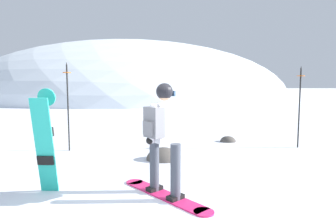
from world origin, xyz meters
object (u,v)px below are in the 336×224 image
at_px(spare_snowboard, 45,141).
at_px(rock_dark, 163,159).
at_px(piste_marker_far, 300,102).
at_px(rock_mid, 228,142).
at_px(piste_marker_near, 68,101).
at_px(snowboarder_main, 163,137).

distance_m(spare_snowboard, rock_dark, 2.82).
height_order(piste_marker_far, rock_mid, piste_marker_far).
bearing_deg(piste_marker_near, rock_mid, 17.06).
distance_m(spare_snowboard, piste_marker_far, 6.32).
bearing_deg(rock_dark, piste_marker_near, 162.54).
height_order(snowboarder_main, rock_dark, snowboarder_main).
height_order(piste_marker_near, rock_mid, piste_marker_near).
bearing_deg(piste_marker_far, rock_dark, -158.99).
xyz_separation_m(snowboarder_main, rock_dark, (-0.11, 2.14, -0.92)).
relative_size(piste_marker_far, rock_dark, 2.79).
relative_size(spare_snowboard, rock_dark, 2.09).
distance_m(snowboarder_main, piste_marker_far, 4.94).
xyz_separation_m(snowboarder_main, piste_marker_near, (-2.58, 2.92, 0.36)).
relative_size(piste_marker_far, rock_mid, 4.67).
height_order(snowboarder_main, piste_marker_far, piste_marker_far).
xyz_separation_m(rock_dark, rock_mid, (1.82, 2.10, 0.00)).
relative_size(piste_marker_near, rock_mid, 4.83).
bearing_deg(snowboarder_main, rock_mid, 67.98).
bearing_deg(rock_dark, snowboarder_main, -87.07).
bearing_deg(piste_marker_far, rock_mid, 157.54).
xyz_separation_m(piste_marker_far, rock_mid, (-1.75, 0.72, -1.24)).
height_order(spare_snowboard, rock_mid, spare_snowboard).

